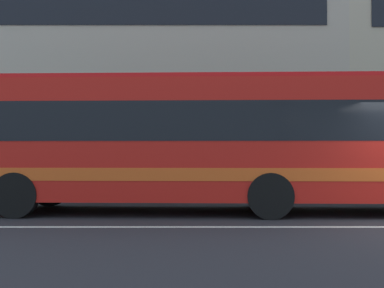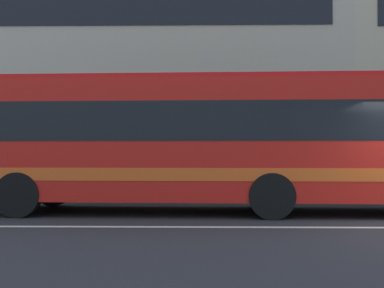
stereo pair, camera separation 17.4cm
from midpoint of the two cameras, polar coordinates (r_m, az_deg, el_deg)
The scene contains 3 objects.
hedge_row_far at distance 15.07m, azimuth 8.91°, elevation -5.08°, with size 20.84×1.10×0.71m, color #285D1A.
apartment_block_left at distance 25.03m, azimuth -10.29°, elevation 10.87°, with size 21.62×11.87×13.12m.
transit_bus at distance 11.42m, azimuth 5.72°, elevation 0.63°, with size 11.75×2.93×3.19m.
Camera 2 is at (-4.65, -9.16, 1.45)m, focal length 44.51 mm.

